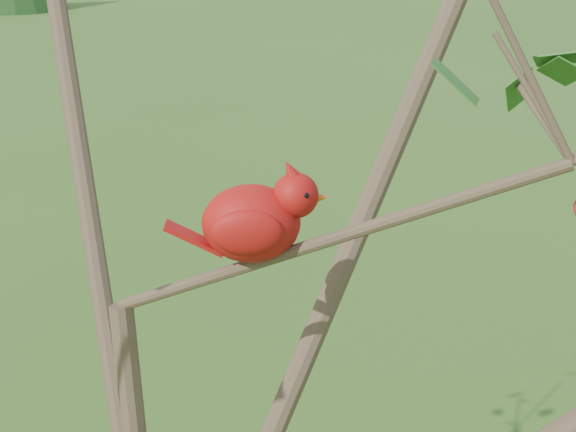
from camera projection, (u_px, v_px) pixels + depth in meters
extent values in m
ellipsoid|color=#A4120E|center=(251.00, 223.00, 1.09)|extent=(0.15, 0.12, 0.11)
sphere|color=#A4120E|center=(296.00, 195.00, 1.07)|extent=(0.07, 0.07, 0.06)
cone|color=#A4120E|center=(292.00, 173.00, 1.06)|extent=(0.05, 0.04, 0.05)
cone|color=#D85914|center=(319.00, 197.00, 1.08)|extent=(0.03, 0.03, 0.02)
ellipsoid|color=black|center=(311.00, 198.00, 1.08)|extent=(0.02, 0.03, 0.03)
cube|color=#A4120E|center=(194.00, 238.00, 1.09)|extent=(0.08, 0.04, 0.05)
ellipsoid|color=#A4120E|center=(248.00, 211.00, 1.12)|extent=(0.10, 0.04, 0.06)
ellipsoid|color=#A4120E|center=(247.00, 233.00, 1.05)|extent=(0.10, 0.04, 0.06)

